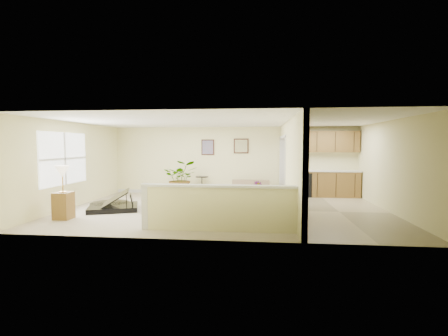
# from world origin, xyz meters

# --- Properties ---
(floor) EXTENTS (9.00, 9.00, 0.00)m
(floor) POSITION_xyz_m (0.00, 0.00, 0.00)
(floor) COLOR tan
(floor) RESTS_ON ground
(back_wall) EXTENTS (9.00, 0.04, 2.50)m
(back_wall) POSITION_xyz_m (0.00, 3.00, 1.25)
(back_wall) COLOR #F1E9A4
(back_wall) RESTS_ON floor
(front_wall) EXTENTS (9.00, 0.04, 2.50)m
(front_wall) POSITION_xyz_m (0.00, -3.00, 1.25)
(front_wall) COLOR #F1E9A4
(front_wall) RESTS_ON floor
(left_wall) EXTENTS (0.04, 6.00, 2.50)m
(left_wall) POSITION_xyz_m (-4.50, 0.00, 1.25)
(left_wall) COLOR #F1E9A4
(left_wall) RESTS_ON floor
(right_wall) EXTENTS (0.04, 6.00, 2.50)m
(right_wall) POSITION_xyz_m (4.50, 0.00, 1.25)
(right_wall) COLOR #F1E9A4
(right_wall) RESTS_ON floor
(ceiling) EXTENTS (9.00, 6.00, 0.04)m
(ceiling) POSITION_xyz_m (0.00, 0.00, 2.50)
(ceiling) COLOR white
(ceiling) RESTS_ON back_wall
(kitchen_vinyl) EXTENTS (2.70, 6.00, 0.01)m
(kitchen_vinyl) POSITION_xyz_m (3.15, 0.00, 0.00)
(kitchen_vinyl) COLOR tan
(kitchen_vinyl) RESTS_ON floor
(interior_partition) EXTENTS (0.18, 5.99, 2.50)m
(interior_partition) POSITION_xyz_m (1.80, 0.25, 1.22)
(interior_partition) COLOR #F1E9A4
(interior_partition) RESTS_ON floor
(pony_half_wall) EXTENTS (3.42, 0.22, 1.00)m
(pony_half_wall) POSITION_xyz_m (0.08, -2.30, 0.52)
(pony_half_wall) COLOR #F1E9A4
(pony_half_wall) RESTS_ON floor
(left_window) EXTENTS (0.05, 2.15, 1.45)m
(left_window) POSITION_xyz_m (-4.49, -0.50, 1.45)
(left_window) COLOR white
(left_window) RESTS_ON left_wall
(wall_art_left) EXTENTS (0.48, 0.04, 0.58)m
(wall_art_left) POSITION_xyz_m (-0.95, 2.97, 1.75)
(wall_art_left) COLOR #3D2016
(wall_art_left) RESTS_ON back_wall
(wall_mirror) EXTENTS (0.55, 0.04, 0.55)m
(wall_mirror) POSITION_xyz_m (0.30, 2.97, 1.80)
(wall_mirror) COLOR #3D2016
(wall_mirror) RESTS_ON back_wall
(kitchen_cabinets) EXTENTS (2.36, 0.65, 2.33)m
(kitchen_cabinets) POSITION_xyz_m (3.19, 2.73, 0.87)
(kitchen_cabinets) COLOR brown
(kitchen_cabinets) RESTS_ON floor
(piano) EXTENTS (1.84, 1.82, 1.24)m
(piano) POSITION_xyz_m (-3.16, -0.26, 0.52)
(piano) COLOR black
(piano) RESTS_ON floor
(piano_bench) EXTENTS (0.44, 0.81, 0.53)m
(piano_bench) POSITION_xyz_m (-1.78, -0.05, 0.26)
(piano_bench) COLOR black
(piano_bench) RESTS_ON floor
(loveseat) EXTENTS (1.35, 0.78, 0.77)m
(loveseat) POSITION_xyz_m (0.67, 2.37, 0.29)
(loveseat) COLOR #96805F
(loveseat) RESTS_ON floor
(accent_table) EXTENTS (0.47, 0.47, 0.68)m
(accent_table) POSITION_xyz_m (-1.12, 2.65, 0.44)
(accent_table) COLOR black
(accent_table) RESTS_ON floor
(palm_plant) EXTENTS (1.34, 1.22, 1.29)m
(palm_plant) POSITION_xyz_m (-1.81, 2.25, 0.63)
(palm_plant) COLOR black
(palm_plant) RESTS_ON floor
(small_plant) EXTENTS (0.42, 0.42, 0.59)m
(small_plant) POSITION_xyz_m (0.92, 2.05, 0.25)
(small_plant) COLOR black
(small_plant) RESTS_ON floor
(lamp_stand) EXTENTS (0.39, 0.39, 1.32)m
(lamp_stand) POSITION_xyz_m (-3.85, -1.59, 0.56)
(lamp_stand) COLOR brown
(lamp_stand) RESTS_ON floor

